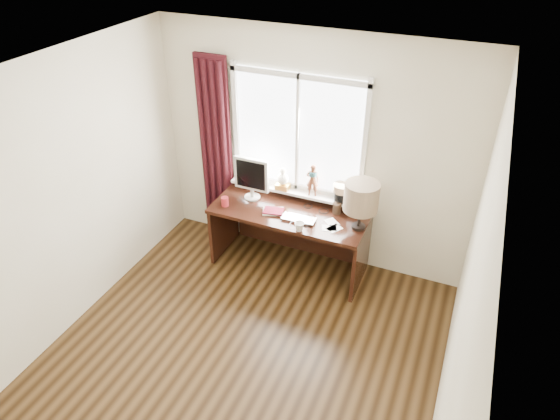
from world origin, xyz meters
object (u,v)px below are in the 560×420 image
at_px(red_cup, 225,202).
at_px(table_lamp, 361,198).
at_px(mug, 299,226).
at_px(desk, 292,225).
at_px(laptop, 299,219).
at_px(monitor, 252,176).

height_order(red_cup, table_lamp, table_lamp).
bearing_deg(mug, table_lamp, 27.52).
height_order(red_cup, desk, red_cup).
relative_size(mug, desk, 0.06).
distance_m(laptop, red_cup, 0.85).
relative_size(laptop, red_cup, 3.44).
xyz_separation_m(mug, desk, (-0.23, 0.40, -0.29)).
height_order(monitor, table_lamp, table_lamp).
bearing_deg(table_lamp, red_cup, -173.82).
height_order(desk, table_lamp, table_lamp).
distance_m(mug, monitor, 0.85).
bearing_deg(monitor, table_lamp, -4.98).
bearing_deg(laptop, red_cup, -178.96).
bearing_deg(mug, monitor, 151.48).
height_order(mug, red_cup, red_cup).
height_order(mug, desk, mug).
relative_size(desk, monitor, 3.47).
bearing_deg(table_lamp, mug, -152.48).
xyz_separation_m(laptop, desk, (-0.16, 0.22, -0.26)).
xyz_separation_m(red_cup, table_lamp, (1.46, 0.16, 0.31)).
bearing_deg(laptop, table_lamp, 7.53).
relative_size(mug, monitor, 0.21).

